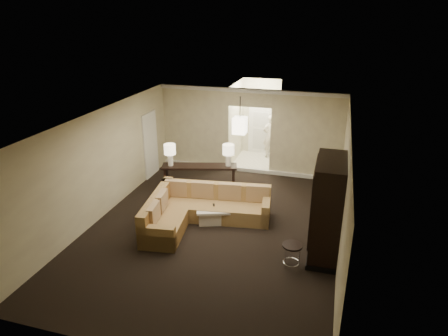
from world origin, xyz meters
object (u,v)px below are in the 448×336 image
(console_table, at_px, (200,176))
(armoire, at_px, (327,210))
(sectional_sofa, at_px, (198,210))
(drink_table, at_px, (292,251))
(person, at_px, (271,134))
(coffee_table, at_px, (216,211))

(console_table, height_order, armoire, armoire)
(sectional_sofa, height_order, armoire, armoire)
(drink_table, distance_m, person, 6.81)
(sectional_sofa, height_order, console_table, sectional_sofa)
(person, bearing_deg, coffee_table, 59.88)
(armoire, bearing_deg, sectional_sofa, 170.48)
(drink_table, relative_size, person, 0.30)
(sectional_sofa, bearing_deg, coffee_table, 35.46)
(sectional_sofa, xyz_separation_m, console_table, (-0.57, 1.76, 0.16))
(coffee_table, relative_size, drink_table, 2.37)
(console_table, distance_m, person, 3.91)
(armoire, bearing_deg, drink_table, -131.03)
(sectional_sofa, bearing_deg, armoire, -17.01)
(coffee_table, distance_m, person, 5.10)
(sectional_sofa, relative_size, person, 1.70)
(sectional_sofa, distance_m, coffee_table, 0.51)
(sectional_sofa, relative_size, console_table, 1.34)
(coffee_table, height_order, armoire, armoire)
(armoire, bearing_deg, console_table, 148.44)
(armoire, distance_m, person, 6.30)
(coffee_table, bearing_deg, person, 83.78)
(coffee_table, height_order, console_table, console_table)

